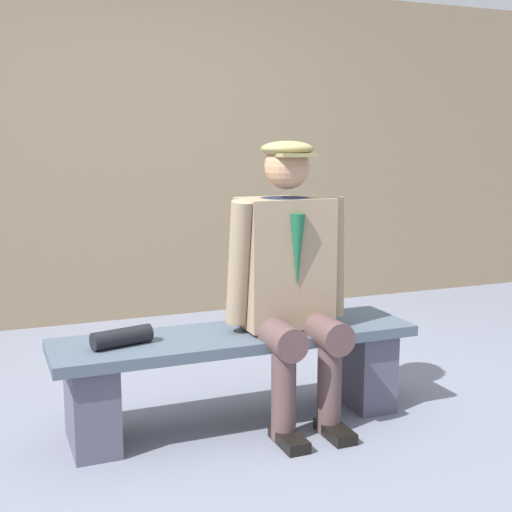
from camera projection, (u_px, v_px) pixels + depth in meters
name	position (u px, v px, depth m)	size (l,w,h in m)	color
ground_plane	(237.00, 422.00, 3.23)	(30.00, 30.00, 0.00)	slate
bench	(237.00, 365.00, 3.18)	(1.68, 0.44, 0.44)	#475463
seated_man	(289.00, 274.00, 3.15)	(0.58, 0.56, 1.31)	#988064
rolled_magazine	(122.00, 337.00, 2.93)	(0.08, 0.08, 0.26)	black
stadium_wall	(132.00, 154.00, 5.05)	(12.00, 0.24, 2.43)	#897559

